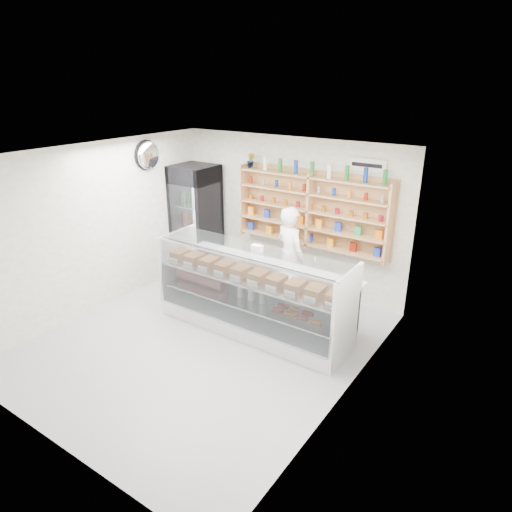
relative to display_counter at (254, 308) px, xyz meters
The scene contains 8 objects.
room 1.34m from the display_counter, 117.87° to the right, with size 5.00×5.00×5.00m.
display_counter is the anchor object (origin of this frame).
shop_worker 1.20m from the display_counter, 89.48° to the left, with size 0.64×0.42×1.76m, color white.
drinks_cooler 2.68m from the display_counter, 150.71° to the left, with size 0.79×0.77×2.18m.
wall_shelving 2.01m from the display_counter, 86.30° to the left, with size 2.84×0.28×1.33m.
potted_plant 2.77m from the display_counter, 125.71° to the left, with size 0.15×0.12×0.28m, color #1E6626.
security_mirror 3.33m from the display_counter, behind, with size 0.15×0.50×0.50m, color silver.
wall_sign 2.88m from the display_counter, 59.74° to the left, with size 0.62×0.03×0.20m, color white.
Camera 1 is at (4.00, -4.49, 3.75)m, focal length 32.00 mm.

